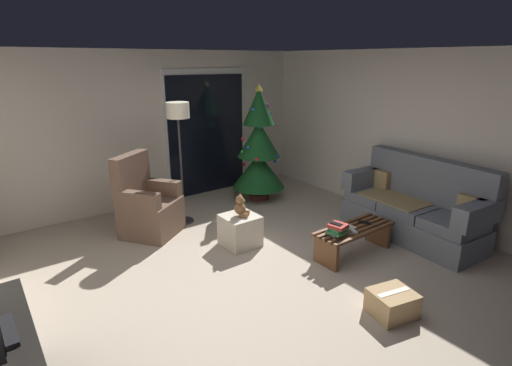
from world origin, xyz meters
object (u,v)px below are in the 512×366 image
cardboard_box_taped_mid_floor (392,303)px  remote_silver (353,231)px  coffee_table (354,236)px  christmas_tree (259,150)px  book_stack (338,229)px  teddy_bear_chestnut (241,207)px  couch (415,208)px  remote_black (365,222)px  armchair (147,206)px  floor_lamp (178,122)px  cell_phone (336,224)px  ottoman (240,230)px  remote_white (351,226)px

cardboard_box_taped_mid_floor → remote_silver: bearing=60.4°
coffee_table → christmas_tree: christmas_tree is taller
remote_silver → book_stack: book_stack is taller
book_stack → teddy_bear_chestnut: size_ratio=0.89×
couch → remote_silver: (-1.23, 0.04, -0.02)m
remote_black → armchair: size_ratio=0.14×
book_stack → cardboard_box_taped_mid_floor: size_ratio=0.54×
book_stack → cardboard_box_taped_mid_floor: (-0.33, -1.01, -0.31)m
remote_silver → floor_lamp: size_ratio=0.09×
teddy_bear_chestnut → coffee_table: bearing=-47.1°
coffee_table → armchair: armchair is taller
armchair → cell_phone: bearing=-55.4°
remote_black → teddy_bear_chestnut: bearing=116.5°
christmas_tree → ottoman: 1.94m
floor_lamp → cardboard_box_taped_mid_floor: size_ratio=3.81×
remote_black → christmas_tree: christmas_tree is taller
couch → christmas_tree: christmas_tree is taller
coffee_table → armchair: 2.80m
floor_lamp → cardboard_box_taped_mid_floor: 3.57m
ottoman → cardboard_box_taped_mid_floor: 2.12m
remote_white → book_stack: bearing=12.0°
ottoman → couch: bearing=-29.2°
cardboard_box_taped_mid_floor → cell_phone: bearing=73.0°
couch → remote_silver: bearing=178.2°
floor_lamp → armchair: bearing=-172.5°
christmas_tree → book_stack: bearing=-104.7°
cardboard_box_taped_mid_floor → couch: bearing=27.3°
couch → armchair: armchair is taller
christmas_tree → teddy_bear_chestnut: (-1.28, -1.30, -0.34)m
remote_white → christmas_tree: 2.40m
remote_silver → cell_phone: size_ratio=1.08×
teddy_bear_chestnut → cardboard_box_taped_mid_floor: bearing=-81.2°
cardboard_box_taped_mid_floor → floor_lamp: bearing=100.0°
couch → cell_phone: couch is taller
remote_black → remote_silver: same height
remote_black → ottoman: (-1.19, 1.05, -0.17)m
remote_black → ottoman: size_ratio=0.35×
cell_phone → remote_black: bearing=-11.4°
armchair → christmas_tree: bearing=6.0°
armchair → ottoman: armchair is taller
remote_white → remote_silver: 0.13m
couch → remote_black: size_ratio=12.76×
ottoman → book_stack: bearing=-58.5°
book_stack → floor_lamp: floor_lamp is taller
teddy_bear_chestnut → cell_phone: bearing=-58.7°
coffee_table → cardboard_box_taped_mid_floor: 1.22m
cell_phone → ottoman: (-0.65, 1.06, -0.30)m
remote_white → remote_silver: (-0.08, -0.10, 0.00)m
coffee_table → remote_silver: size_ratio=7.05×
coffee_table → teddy_bear_chestnut: bearing=132.9°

